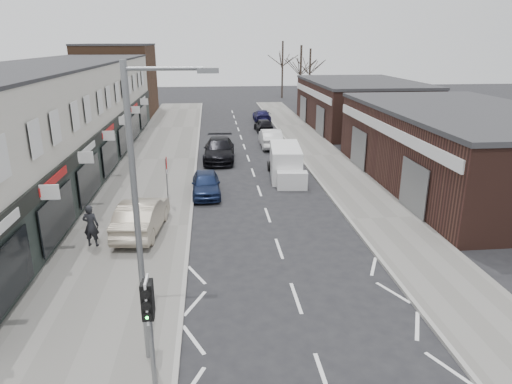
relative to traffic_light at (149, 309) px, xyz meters
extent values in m
plane|color=black|center=(4.40, 2.02, -2.41)|extent=(160.00, 160.00, 0.00)
cube|color=slate|center=(-2.35, 24.02, -2.35)|extent=(5.50, 64.00, 0.12)
cube|color=slate|center=(10.15, 24.02, -2.35)|extent=(3.50, 64.00, 0.12)
cube|color=beige|center=(-9.10, 21.52, 1.14)|extent=(8.00, 41.00, 7.10)
cube|color=#4D3221|center=(-9.10, 47.02, 1.59)|extent=(8.00, 10.00, 8.00)
cube|color=#3B211B|center=(16.90, 16.02, -0.16)|extent=(10.00, 18.00, 4.50)
cube|color=#3B211B|center=(16.90, 36.02, -0.16)|extent=(10.00, 16.00, 4.50)
cylinder|color=slate|center=(0.00, 0.02, -0.79)|extent=(0.12, 0.12, 3.00)
cube|color=silver|center=(0.00, 0.02, 0.26)|extent=(0.05, 0.55, 1.10)
cube|color=black|center=(0.00, -0.10, 0.26)|extent=(0.28, 0.22, 0.95)
sphere|color=#0CE533|center=(0.00, -0.22, -0.04)|extent=(0.18, 0.18, 0.18)
cube|color=black|center=(0.00, 0.14, 0.26)|extent=(0.26, 0.20, 0.90)
cylinder|color=slate|center=(-0.30, 1.22, 1.71)|extent=(0.16, 0.16, 8.00)
cylinder|color=slate|center=(0.60, 1.22, 5.51)|extent=(1.80, 0.10, 0.10)
cube|color=slate|center=(1.60, 1.22, 5.46)|extent=(0.50, 0.22, 0.12)
cylinder|color=slate|center=(-0.80, 14.02, -1.04)|extent=(0.07, 0.07, 2.50)
cube|color=white|center=(-0.75, 14.02, -0.44)|extent=(0.04, 0.45, 0.25)
cube|color=white|center=(6.40, 18.82, -1.39)|extent=(2.27, 4.64, 2.05)
cube|color=white|center=(6.40, 16.19, -1.88)|extent=(1.87, 0.95, 1.08)
cylinder|color=black|center=(5.57, 17.25, -2.07)|extent=(0.21, 0.68, 0.68)
cylinder|color=black|center=(7.23, 17.25, -2.07)|extent=(0.21, 0.68, 0.68)
cylinder|color=black|center=(5.57, 20.39, -2.07)|extent=(0.21, 0.68, 0.68)
cylinder|color=black|center=(7.23, 20.39, -2.07)|extent=(0.21, 0.68, 0.68)
imported|color=#9E937F|center=(-1.64, 10.17, -1.51)|extent=(2.18, 4.93, 1.57)
imported|color=black|center=(-3.59, 8.86, -1.37)|extent=(0.74, 0.54, 1.86)
imported|color=#162346|center=(1.25, 15.59, -1.73)|extent=(1.70, 4.04, 1.36)
imported|color=black|center=(2.20, 23.67, -1.62)|extent=(2.53, 5.62, 1.60)
imported|color=silver|center=(6.60, 27.73, -1.65)|extent=(1.70, 4.69, 1.54)
imported|color=black|center=(6.81, 34.60, -1.76)|extent=(1.70, 3.90, 1.31)
imported|color=#14123B|center=(7.31, 40.67, -1.77)|extent=(1.86, 4.44, 1.28)
camera|label=1|loc=(1.62, -9.69, 6.11)|focal=32.00mm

